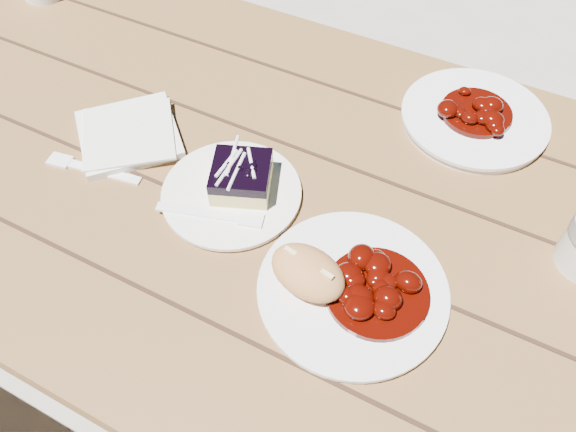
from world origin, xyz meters
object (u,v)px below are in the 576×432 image
at_px(dessert_plate, 232,194).
at_px(blueberry_cake, 241,177).
at_px(bread_roll, 308,272).
at_px(second_plate, 474,119).
at_px(main_plate, 352,291).
at_px(picnic_table, 354,277).

relative_size(dessert_plate, blueberry_cake, 1.85).
distance_m(bread_roll, second_plate, 0.42).
distance_m(main_plate, second_plate, 0.39).
height_order(picnic_table, main_plate, main_plate).
relative_size(picnic_table, dessert_plate, 10.04).
relative_size(main_plate, dessert_plate, 1.20).
height_order(picnic_table, blueberry_cake, blueberry_cake).
distance_m(bread_roll, blueberry_cake, 0.19).
relative_size(picnic_table, second_plate, 8.63).
bearing_deg(dessert_plate, picnic_table, 15.07).
xyz_separation_m(main_plate, second_plate, (0.05, 0.39, 0.00)).
bearing_deg(main_plate, bread_roll, -160.02).
xyz_separation_m(blueberry_cake, second_plate, (0.26, 0.30, -0.03)).
distance_m(blueberry_cake, second_plate, 0.40).
bearing_deg(blueberry_cake, main_plate, -43.69).
bearing_deg(second_plate, dessert_plate, -130.73).
distance_m(picnic_table, blueberry_cake, 0.27).
relative_size(picnic_table, blueberry_cake, 18.61).
xyz_separation_m(picnic_table, dessert_plate, (-0.19, -0.05, 0.17)).
relative_size(bread_roll, blueberry_cake, 0.96).
bearing_deg(main_plate, picnic_table, 105.16).
bearing_deg(blueberry_cake, dessert_plate, -145.46).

